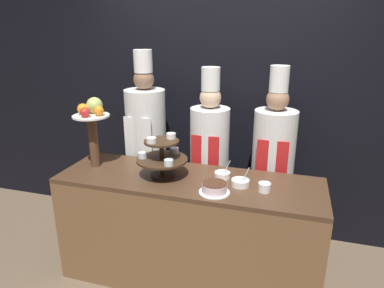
{
  "coord_description": "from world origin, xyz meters",
  "views": [
    {
      "loc": [
        0.72,
        -2.0,
        2.01
      ],
      "look_at": [
        0.0,
        0.42,
        1.16
      ],
      "focal_mm": 32.0,
      "sensor_mm": 36.0,
      "label": 1
    }
  ],
  "objects_px": {
    "tiered_stand": "(162,155)",
    "chef_center_left": "(209,152)",
    "cake_round": "(214,188)",
    "chef_center_right": "(273,158)",
    "serving_bowl_far": "(222,175)",
    "cup_white": "(264,187)",
    "serving_bowl_near": "(240,183)",
    "chef_left": "(146,138)",
    "fruit_pedestal": "(92,120)"
  },
  "relations": [
    {
      "from": "chef_left",
      "to": "tiered_stand",
      "type": "bearing_deg",
      "value": -56.24
    },
    {
      "from": "cup_white",
      "to": "chef_left",
      "type": "bearing_deg",
      "value": 151.96
    },
    {
      "from": "serving_bowl_near",
      "to": "cake_round",
      "type": "bearing_deg",
      "value": -133.07
    },
    {
      "from": "fruit_pedestal",
      "to": "chef_center_left",
      "type": "height_order",
      "value": "chef_center_left"
    },
    {
      "from": "fruit_pedestal",
      "to": "serving_bowl_near",
      "type": "height_order",
      "value": "fruit_pedestal"
    },
    {
      "from": "fruit_pedestal",
      "to": "cup_white",
      "type": "height_order",
      "value": "fruit_pedestal"
    },
    {
      "from": "chef_center_left",
      "to": "chef_center_right",
      "type": "bearing_deg",
      "value": -0.0
    },
    {
      "from": "serving_bowl_far",
      "to": "chef_center_right",
      "type": "bearing_deg",
      "value": 54.08
    },
    {
      "from": "fruit_pedestal",
      "to": "serving_bowl_far",
      "type": "bearing_deg",
      "value": 2.64
    },
    {
      "from": "cake_round",
      "to": "chef_left",
      "type": "bearing_deg",
      "value": 138.39
    },
    {
      "from": "cup_white",
      "to": "chef_left",
      "type": "distance_m",
      "value": 1.35
    },
    {
      "from": "cake_round",
      "to": "chef_center_right",
      "type": "height_order",
      "value": "chef_center_right"
    },
    {
      "from": "tiered_stand",
      "to": "cake_round",
      "type": "distance_m",
      "value": 0.5
    },
    {
      "from": "tiered_stand",
      "to": "serving_bowl_far",
      "type": "height_order",
      "value": "tiered_stand"
    },
    {
      "from": "serving_bowl_near",
      "to": "chef_left",
      "type": "bearing_deg",
      "value": 149.77
    },
    {
      "from": "chef_left",
      "to": "fruit_pedestal",
      "type": "bearing_deg",
      "value": -113.13
    },
    {
      "from": "tiered_stand",
      "to": "fruit_pedestal",
      "type": "relative_size",
      "value": 0.69
    },
    {
      "from": "fruit_pedestal",
      "to": "chef_left",
      "type": "xyz_separation_m",
      "value": [
        0.23,
        0.53,
        -0.29
      ]
    },
    {
      "from": "cake_round",
      "to": "serving_bowl_near",
      "type": "height_order",
      "value": "serving_bowl_near"
    },
    {
      "from": "serving_bowl_far",
      "to": "cup_white",
      "type": "bearing_deg",
      "value": -23.91
    },
    {
      "from": "serving_bowl_near",
      "to": "chef_center_right",
      "type": "distance_m",
      "value": 0.62
    },
    {
      "from": "chef_center_left",
      "to": "chef_center_right",
      "type": "height_order",
      "value": "chef_center_right"
    },
    {
      "from": "fruit_pedestal",
      "to": "serving_bowl_far",
      "type": "height_order",
      "value": "fruit_pedestal"
    },
    {
      "from": "serving_bowl_near",
      "to": "serving_bowl_far",
      "type": "relative_size",
      "value": 1.02
    },
    {
      "from": "serving_bowl_far",
      "to": "chef_left",
      "type": "bearing_deg",
      "value": 150.41
    },
    {
      "from": "chef_center_left",
      "to": "chef_center_right",
      "type": "xyz_separation_m",
      "value": [
        0.57,
        -0.0,
        0.01
      ]
    },
    {
      "from": "cake_round",
      "to": "cup_white",
      "type": "bearing_deg",
      "value": 20.27
    },
    {
      "from": "cake_round",
      "to": "cup_white",
      "type": "height_order",
      "value": "cake_round"
    },
    {
      "from": "cup_white",
      "to": "chef_left",
      "type": "relative_size",
      "value": 0.05
    },
    {
      "from": "tiered_stand",
      "to": "serving_bowl_near",
      "type": "height_order",
      "value": "tiered_stand"
    },
    {
      "from": "serving_bowl_near",
      "to": "chef_left",
      "type": "xyz_separation_m",
      "value": [
        -1.01,
        0.59,
        0.08
      ]
    },
    {
      "from": "serving_bowl_near",
      "to": "serving_bowl_far",
      "type": "bearing_deg",
      "value": 146.41
    },
    {
      "from": "tiered_stand",
      "to": "serving_bowl_near",
      "type": "xyz_separation_m",
      "value": [
        0.61,
        0.01,
        -0.15
      ]
    },
    {
      "from": "cake_round",
      "to": "serving_bowl_near",
      "type": "distance_m",
      "value": 0.23
    },
    {
      "from": "chef_center_right",
      "to": "serving_bowl_near",
      "type": "bearing_deg",
      "value": -108.21
    },
    {
      "from": "fruit_pedestal",
      "to": "chef_left",
      "type": "bearing_deg",
      "value": 66.87
    },
    {
      "from": "fruit_pedestal",
      "to": "cup_white",
      "type": "relative_size",
      "value": 6.48
    },
    {
      "from": "serving_bowl_near",
      "to": "chef_center_left",
      "type": "bearing_deg",
      "value": 122.89
    },
    {
      "from": "cup_white",
      "to": "chef_left",
      "type": "height_order",
      "value": "chef_left"
    },
    {
      "from": "chef_center_left",
      "to": "chef_left",
      "type": "bearing_deg",
      "value": -180.0
    },
    {
      "from": "cup_white",
      "to": "chef_center_right",
      "type": "bearing_deg",
      "value": 88.62
    },
    {
      "from": "chef_left",
      "to": "chef_center_right",
      "type": "xyz_separation_m",
      "value": [
        1.2,
        -0.0,
        -0.08
      ]
    },
    {
      "from": "tiered_stand",
      "to": "chef_center_left",
      "type": "bearing_deg",
      "value": 68.69
    },
    {
      "from": "chef_center_left",
      "to": "tiered_stand",
      "type": "bearing_deg",
      "value": -111.31
    },
    {
      "from": "chef_left",
      "to": "chef_center_left",
      "type": "xyz_separation_m",
      "value": [
        0.63,
        0.0,
        -0.08
      ]
    },
    {
      "from": "tiered_stand",
      "to": "cup_white",
      "type": "height_order",
      "value": "tiered_stand"
    },
    {
      "from": "cake_round",
      "to": "fruit_pedestal",
      "type": "bearing_deg",
      "value": 168.35
    },
    {
      "from": "serving_bowl_far",
      "to": "serving_bowl_near",
      "type": "bearing_deg",
      "value": -33.59
    },
    {
      "from": "serving_bowl_near",
      "to": "chef_center_left",
      "type": "distance_m",
      "value": 0.7
    },
    {
      "from": "chef_left",
      "to": "serving_bowl_far",
      "type": "bearing_deg",
      "value": -29.59
    }
  ]
}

